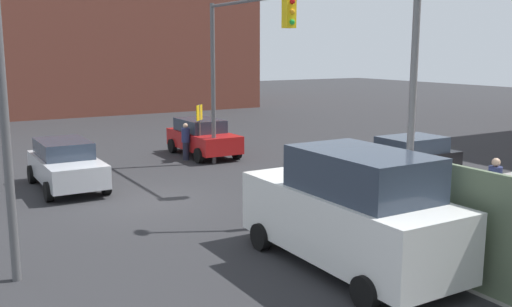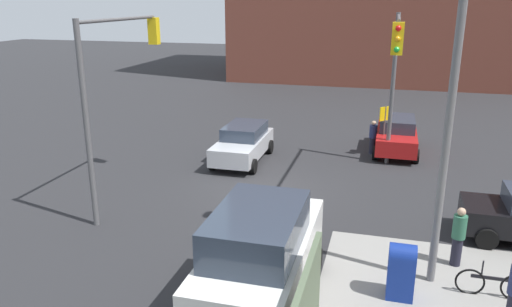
{
  "view_description": "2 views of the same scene",
  "coord_description": "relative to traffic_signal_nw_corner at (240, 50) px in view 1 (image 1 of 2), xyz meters",
  "views": [
    {
      "loc": [
        16.5,
        -5.91,
        4.64
      ],
      "look_at": [
        2.45,
        2.42,
        1.69
      ],
      "focal_mm": 40.0,
      "sensor_mm": 36.0,
      "label": 1
    },
    {
      "loc": [
        17.46,
        4.39,
        7.06
      ],
      "look_at": [
        0.48,
        -0.2,
        1.56
      ],
      "focal_mm": 35.0,
      "sensor_mm": 36.0,
      "label": 2
    }
  ],
  "objects": [
    {
      "name": "mailbox_blue",
      "position": [
        8.45,
        0.5,
        -3.89
      ],
      "size": [
        0.56,
        0.64,
        1.43
      ],
      "color": "navy",
      "rests_on": "ground"
    },
    {
      "name": "van_white_delivery",
      "position": [
        9.67,
        -2.7,
        -3.37
      ],
      "size": [
        5.4,
        2.32,
        2.62
      ],
      "color": "white",
      "rests_on": "ground"
    },
    {
      "name": "pedestrian_crossing",
      "position": [
        -3.55,
        -0.7,
        -3.83
      ],
      "size": [
        0.36,
        0.36,
        1.59
      ],
      "rotation": [
        0.0,
        0.0,
        3.82
      ],
      "color": "navy",
      "rests_on": "ground"
    },
    {
      "name": "street_lamp_corner",
      "position": [
        7.28,
        0.97,
        0.05
      ],
      "size": [
        1.45,
        2.43,
        8.0
      ],
      "color": "slate",
      "rests_on": "ground"
    },
    {
      "name": "bicycle_leaning_on_fence",
      "position": [
        7.85,
        2.7,
        -4.31
      ],
      "size": [
        0.05,
        1.75,
        0.97
      ],
      "color": "black",
      "rests_on": "ground"
    },
    {
      "name": "pedestrian_waiting",
      "position": [
        6.45,
        2.0,
        -3.76
      ],
      "size": [
        0.36,
        0.36,
        1.71
      ],
      "rotation": [
        0.0,
        0.0,
        1.15
      ],
      "color": "#2D664C",
      "rests_on": "ground"
    },
    {
      "name": "sedan_red",
      "position": [
        -4.13,
        0.37,
        -3.81
      ],
      "size": [
        4.24,
        2.02,
        1.62
      ],
      "color": "#B21919",
      "rests_on": "ground"
    },
    {
      "name": "warning_sign_two_way",
      "position": [
        -3.15,
        -0.22,
        -3.01
      ],
      "size": [
        0.48,
        0.48,
        2.4
      ],
      "color": "#4C4C4C",
      "rests_on": "ground"
    },
    {
      "name": "hatchback_silver",
      "position": [
        -0.92,
        -6.29,
        -3.81
      ],
      "size": [
        4.37,
        2.02,
        1.62
      ],
      "color": "#B7BABF",
      "rests_on": "ground"
    },
    {
      "name": "traffic_signal_nw_corner",
      "position": [
        0.0,
        0.0,
        0.0
      ],
      "size": [
        5.86,
        0.36,
        6.5
      ],
      "color": "#59595B",
      "rests_on": "ground"
    },
    {
      "name": "pedestrian_walking_north",
      "position": [
        9.05,
        2.9,
        -3.72
      ],
      "size": [
        0.36,
        0.36,
        1.78
      ],
      "rotation": [
        0.0,
        0.0,
        3.43
      ],
      "color": "navy",
      "rests_on": "ground"
    },
    {
      "name": "ground_plane",
      "position": [
        2.25,
        -4.5,
        -4.65
      ],
      "size": [
        120.0,
        120.0,
        0.0
      ],
      "primitive_type": "plane",
      "color": "#28282B"
    },
    {
      "name": "hatchback_black",
      "position": [
        4.32,
        4.39,
        -3.81
      ],
      "size": [
        2.02,
        3.93,
        1.62
      ],
      "color": "black",
      "rests_on": "ground"
    }
  ]
}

